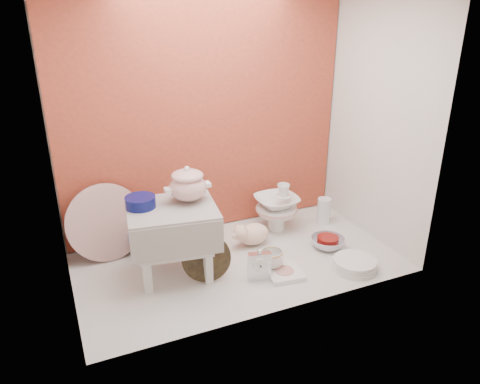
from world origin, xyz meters
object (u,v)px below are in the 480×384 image
at_px(soup_tureen, 188,184).
at_px(crystal_bowl, 328,243).
at_px(floral_platter, 106,222).
at_px(mantel_clock, 259,265).
at_px(step_stool, 174,241).
at_px(gold_rim_teacup, 272,259).
at_px(dinner_plate_stack, 355,264).
at_px(porcelain_tower, 277,207).
at_px(blue_white_vase, 146,229).
at_px(plush_pig, 253,234).

xyz_separation_m(soup_tureen, crystal_bowl, (0.82, -0.13, -0.47)).
distance_m(floral_platter, mantel_clock, 0.91).
distance_m(step_stool, gold_rim_teacup, 0.55).
relative_size(dinner_plate_stack, porcelain_tower, 0.80).
relative_size(gold_rim_teacup, porcelain_tower, 0.42).
bearing_deg(gold_rim_teacup, mantel_clock, -150.66).
distance_m(soup_tureen, porcelain_tower, 0.77).
distance_m(blue_white_vase, porcelain_tower, 0.84).
bearing_deg(porcelain_tower, dinner_plate_stack, -74.35).
height_order(plush_pig, dinner_plate_stack, plush_pig).
xyz_separation_m(step_stool, soup_tureen, (0.10, 0.04, 0.30)).
bearing_deg(mantel_clock, blue_white_vase, 142.57).
xyz_separation_m(plush_pig, gold_rim_teacup, (-0.03, -0.30, -0.01)).
height_order(blue_white_vase, dinner_plate_stack, blue_white_vase).
distance_m(soup_tureen, dinner_plate_stack, 1.03).
bearing_deg(step_stool, blue_white_vase, 110.52).
distance_m(blue_white_vase, dinner_plate_stack, 1.23).
height_order(mantel_clock, crystal_bowl, mantel_clock).
bearing_deg(gold_rim_teacup, blue_white_vase, 137.96).
bearing_deg(step_stool, gold_rim_teacup, -10.99).
height_order(floral_platter, porcelain_tower, floral_platter).
xyz_separation_m(step_stool, floral_platter, (-0.30, 0.34, 0.02)).
bearing_deg(step_stool, mantel_clock, -22.47).
height_order(step_stool, floral_platter, floral_platter).
height_order(mantel_clock, plush_pig, mantel_clock).
bearing_deg(dinner_plate_stack, crystal_bowl, 90.03).
height_order(mantel_clock, gold_rim_teacup, mantel_clock).
bearing_deg(dinner_plate_stack, step_stool, 158.89).
bearing_deg(floral_platter, soup_tureen, -36.75).
distance_m(blue_white_vase, plush_pig, 0.65).
xyz_separation_m(floral_platter, dinner_plate_stack, (1.23, -0.70, -0.19)).
bearing_deg(step_stool, plush_pig, 21.30).
bearing_deg(plush_pig, mantel_clock, -97.82).
distance_m(plush_pig, crystal_bowl, 0.45).
bearing_deg(soup_tureen, plush_pig, 11.14).
bearing_deg(mantel_clock, plush_pig, 82.99).
bearing_deg(crystal_bowl, porcelain_tower, 116.45).
xyz_separation_m(plush_pig, crystal_bowl, (0.40, -0.21, -0.04)).
height_order(blue_white_vase, crystal_bowl, blue_white_vase).
height_order(floral_platter, plush_pig, floral_platter).
distance_m(soup_tureen, floral_platter, 0.58).
xyz_separation_m(step_stool, blue_white_vase, (-0.08, 0.35, -0.07)).
bearing_deg(blue_white_vase, mantel_clock, -50.95).
height_order(step_stool, soup_tureen, soup_tureen).
height_order(step_stool, gold_rim_teacup, step_stool).
bearing_deg(mantel_clock, gold_rim_teacup, 42.86).
distance_m(mantel_clock, dinner_plate_stack, 0.55).
bearing_deg(porcelain_tower, step_stool, -161.50).
distance_m(soup_tureen, gold_rim_teacup, 0.63).
bearing_deg(step_stool, crystal_bowl, 2.62).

